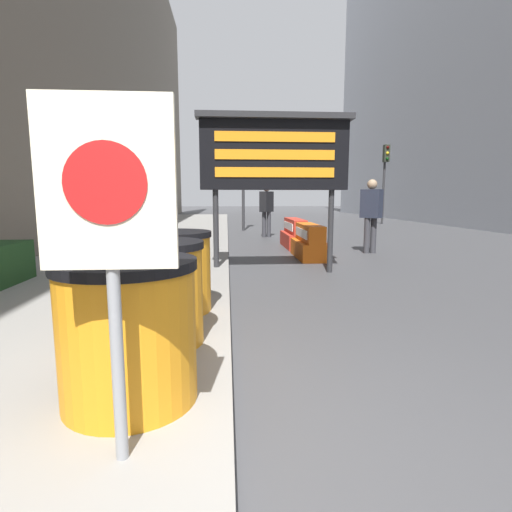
{
  "coord_description": "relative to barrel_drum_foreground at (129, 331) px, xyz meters",
  "views": [
    {
      "loc": [
        -0.02,
        -1.74,
        1.37
      ],
      "look_at": [
        0.47,
        5.11,
        0.36
      ],
      "focal_mm": 28.0,
      "sensor_mm": 36.0,
      "label": 1
    }
  ],
  "objects": [
    {
      "name": "pedestrian_worker",
      "position": [
        1.96,
        11.35,
        0.5
      ],
      "size": [
        0.52,
        0.55,
        1.81
      ],
      "rotation": [
        0.0,
        0.0,
        0.9
      ],
      "color": "#333338",
      "rests_on": "ground_plane"
    },
    {
      "name": "barrel_drum_back",
      "position": [
        0.01,
        1.98,
        0.0
      ],
      "size": [
        0.84,
        0.84,
        0.88
      ],
      "color": "orange",
      "rests_on": "sidewalk_left"
    },
    {
      "name": "traffic_cone_mid",
      "position": [
        2.45,
        6.41,
        -0.27
      ],
      "size": [
        0.34,
        0.34,
        0.61
      ],
      "color": "black",
      "rests_on": "ground_plane"
    },
    {
      "name": "jersey_barrier_orange_far",
      "position": [
        2.47,
        6.52,
        -0.23
      ],
      "size": [
        0.61,
        1.63,
        0.76
      ],
      "color": "orange",
      "rests_on": "ground_plane"
    },
    {
      "name": "pedestrian_passerby",
      "position": [
        4.12,
        7.18,
        0.5
      ],
      "size": [
        0.54,
        0.53,
        1.8
      ],
      "rotation": [
        0.0,
        0.0,
        2.39
      ],
      "color": "#333338",
      "rests_on": "ground_plane"
    },
    {
      "name": "ground_plane",
      "position": [
        0.63,
        -0.65,
        -0.57
      ],
      "size": [
        120.0,
        120.0,
        0.0
      ],
      "primitive_type": "plane",
      "color": "#3F3F42"
    },
    {
      "name": "barrel_drum_foreground",
      "position": [
        0.0,
        0.0,
        0.0
      ],
      "size": [
        0.84,
        0.84,
        0.88
      ],
      "color": "orange",
      "rests_on": "sidewalk_left"
    },
    {
      "name": "barrel_drum_middle",
      "position": [
        -0.02,
        0.99,
        0.0
      ],
      "size": [
        0.84,
        0.84,
        0.88
      ],
      "color": "orange",
      "rests_on": "sidewalk_left"
    },
    {
      "name": "traffic_cone_near",
      "position": [
        2.85,
        9.05,
        -0.28
      ],
      "size": [
        0.33,
        0.33,
        0.59
      ],
      "color": "black",
      "rests_on": "ground_plane"
    },
    {
      "name": "jersey_barrier_red_striped",
      "position": [
        2.47,
        8.5,
        -0.22
      ],
      "size": [
        0.59,
        1.8,
        0.78
      ],
      "color": "red",
      "rests_on": "ground_plane"
    },
    {
      "name": "traffic_light_near_curb",
      "position": [
        1.28,
        14.08,
        2.7
      ],
      "size": [
        0.28,
        0.44,
        4.54
      ],
      "color": "#2D2D30",
      "rests_on": "ground_plane"
    },
    {
      "name": "traffic_light_far_side",
      "position": [
        8.65,
        17.77,
        2.32
      ],
      "size": [
        0.28,
        0.45,
        3.98
      ],
      "color": "#2D2D30",
      "rests_on": "ground_plane"
    },
    {
      "name": "message_board",
      "position": [
        1.45,
        4.74,
        1.55
      ],
      "size": [
        2.72,
        0.36,
        2.8
      ],
      "color": "#28282B",
      "rests_on": "ground_plane"
    },
    {
      "name": "warning_sign",
      "position": [
        0.09,
        -0.59,
        0.73
      ],
      "size": [
        0.59,
        0.08,
        1.68
      ],
      "color": "gray",
      "rests_on": "sidewalk_left"
    }
  ]
}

